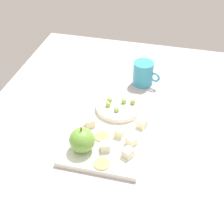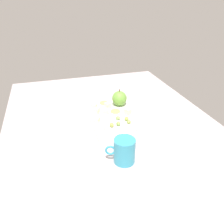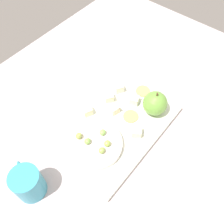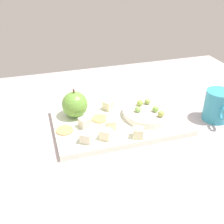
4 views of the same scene
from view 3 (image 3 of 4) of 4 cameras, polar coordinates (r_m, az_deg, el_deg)
The scene contains 19 objects.
table at distance 83.01cm, azimuth 0.03°, elevation -2.98°, with size 128.38×98.69×4.95cm, color #BCAEB1.
platter at distance 78.58cm, azimuth 1.02°, elevation -3.54°, with size 38.54×24.54×1.82cm, color silver.
serving_dish at distance 73.73cm, azimuth -3.86°, elevation -7.35°, with size 15.94×15.94×1.99cm, color white.
apple_whole at distance 78.99cm, azimuth 9.77°, elevation 1.95°, with size 7.74×7.74×7.74cm, color #6DA73F.
apple_stem at distance 75.50cm, azimuth 10.25°, elevation 3.97°, with size 0.50×0.50×1.20cm, color brown.
cheese_cube_0 at distance 82.04cm, azimuth 5.07°, elevation 2.71°, with size 2.78×2.78×2.78cm, color silver.
cheese_cube_1 at distance 82.42cm, azimuth -0.69°, elevation 3.35°, with size 2.78×2.78×2.78cm, color #F6E8C0.
cheese_cube_2 at distance 79.57cm, azimuth -5.62°, elevation 0.24°, with size 2.78×2.78×2.78cm, color #F2F1BF.
cheese_cube_3 at distance 75.50cm, azimuth 5.73°, elevation -4.49°, with size 2.78×2.78×2.78cm, color #F4E7BD.
cheese_cube_4 at distance 79.60cm, azimuth 0.47°, elevation 0.66°, with size 2.78×2.78×2.78cm, color #F9EBC2.
cheese_cube_5 at distance 85.01cm, azimuth 1.61°, elevation 5.52°, with size 2.78×2.78×2.78cm, color #EEE2C6.
cracker_0 at distance 86.28cm, azimuth 7.07°, elevation 4.77°, with size 4.84×4.84×0.40cm, color tan.
cracker_1 at distance 79.69cm, azimuth 4.29°, elevation -1.00°, with size 4.84×4.84×0.40cm, color tan.
grape_0 at distance 70.73cm, azimuth -2.33°, elevation -8.74°, with size 1.99×1.79×1.65cm, color #90AB50.
grape_1 at distance 71.57cm, azimuth -1.07°, elevation -7.19°, with size 1.99×1.79×1.79cm, color #9ABD4B.
grape_2 at distance 73.29cm, azimuth -7.55°, elevation -5.43°, with size 1.99×1.79×1.89cm, color #9FAE51.
grape_3 at distance 73.44cm, azimuth -2.16°, elevation -4.65°, with size 1.99×1.79×1.65cm, color #8CC15C.
grape_4 at distance 72.21cm, azimuth -5.61°, elevation -6.66°, with size 1.99×1.79×1.82cm, color #87BB52.
cup at distance 70.42cm, azimuth -18.58°, elevation -15.14°, with size 7.82×10.79×9.53cm.
Camera 3 is at (-33.76, -27.27, 73.24)cm, focal length 40.13 mm.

